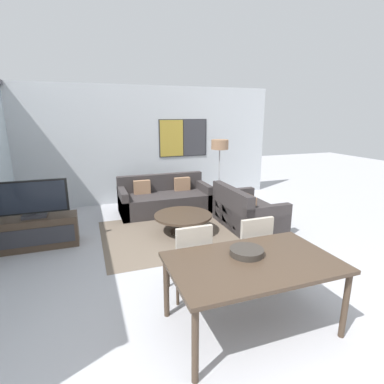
{
  "coord_description": "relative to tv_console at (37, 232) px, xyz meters",
  "views": [
    {
      "loc": [
        -1.35,
        -1.62,
        2.13
      ],
      "look_at": [
        0.18,
        2.65,
        0.95
      ],
      "focal_mm": 28.0,
      "sensor_mm": 36.0,
      "label": 1
    }
  ],
  "objects": [
    {
      "name": "ground_plane",
      "position": [
        2.2,
        -3.54,
        -0.26
      ],
      "size": [
        24.0,
        24.0,
        0.0
      ],
      "primitive_type": "plane",
      "color": "#B2B2B7"
    },
    {
      "name": "wall_back",
      "position": [
        2.24,
        2.17,
        1.15
      ],
      "size": [
        6.73,
        0.09,
        2.8
      ],
      "color": "silver",
      "rests_on": "ground_plane"
    },
    {
      "name": "area_rug",
      "position": [
        2.44,
        -0.23,
        -0.25
      ],
      "size": [
        2.9,
        2.2,
        0.01
      ],
      "color": "#706051",
      "rests_on": "ground_plane"
    },
    {
      "name": "tv_console",
      "position": [
        0.0,
        0.0,
        0.0
      ],
      "size": [
        1.27,
        0.44,
        0.51
      ],
      "color": "#423326",
      "rests_on": "ground_plane"
    },
    {
      "name": "television",
      "position": [
        -0.0,
        0.0,
        0.56
      ],
      "size": [
        1.07,
        0.2,
        0.61
      ],
      "color": "#2D2D33",
      "rests_on": "tv_console"
    },
    {
      "name": "sofa_main",
      "position": [
        2.44,
        1.15,
        0.01
      ],
      "size": [
        1.98,
        0.91,
        0.8
      ],
      "color": "#383333",
      "rests_on": "ground_plane"
    },
    {
      "name": "sofa_side",
      "position": [
        3.67,
        -0.33,
        0.01
      ],
      "size": [
        0.91,
        1.41,
        0.8
      ],
      "rotation": [
        0.0,
        0.0,
        1.57
      ],
      "color": "#383333",
      "rests_on": "ground_plane"
    },
    {
      "name": "coffee_table",
      "position": [
        2.44,
        -0.23,
        0.01
      ],
      "size": [
        1.05,
        1.05,
        0.36
      ],
      "color": "#423326",
      "rests_on": "ground_plane"
    },
    {
      "name": "dining_table",
      "position": [
        2.32,
        -2.85,
        0.41
      ],
      "size": [
        1.66,
        1.01,
        0.74
      ],
      "color": "#423326",
      "rests_on": "ground_plane"
    },
    {
      "name": "dining_chair_left",
      "position": [
        1.91,
        -2.15,
        0.26
      ],
      "size": [
        0.46,
        0.46,
        0.93
      ],
      "color": "#B2A899",
      "rests_on": "ground_plane"
    },
    {
      "name": "dining_chair_centre",
      "position": [
        2.72,
        -2.15,
        0.26
      ],
      "size": [
        0.46,
        0.46,
        0.93
      ],
      "color": "#B2A899",
      "rests_on": "ground_plane"
    },
    {
      "name": "fruit_bowl",
      "position": [
        2.32,
        -2.72,
        0.52
      ],
      "size": [
        0.35,
        0.35,
        0.07
      ],
      "color": "#332D28",
      "rests_on": "dining_table"
    },
    {
      "name": "floor_lamp",
      "position": [
        3.8,
        1.15,
        1.1
      ],
      "size": [
        0.4,
        0.4,
        1.57
      ],
      "color": "#2D2D33",
      "rests_on": "ground_plane"
    }
  ]
}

